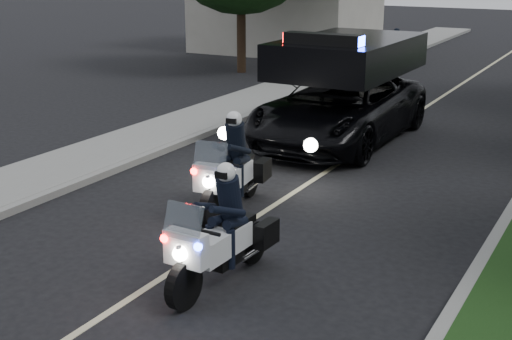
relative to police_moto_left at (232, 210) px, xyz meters
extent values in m
plane|color=black|center=(0.58, -4.86, 0.00)|extent=(120.00, 120.00, 0.00)
cube|color=gray|center=(-3.52, 5.14, 0.07)|extent=(0.20, 60.00, 0.15)
cube|color=gray|center=(-4.62, 5.14, 0.08)|extent=(2.00, 60.00, 0.16)
cube|color=#BFB78C|center=(0.58, 5.14, 0.00)|extent=(0.12, 50.00, 0.01)
imported|color=black|center=(-0.20, 5.76, 0.00)|extent=(2.98, 6.35, 3.07)
imported|color=black|center=(-2.62, 17.63, 0.00)|extent=(0.73, 1.71, 0.87)
imported|color=black|center=(-2.62, 17.63, 0.00)|extent=(0.60, 0.43, 1.56)
camera|label=1|loc=(6.45, -10.73, 4.63)|focal=49.44mm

